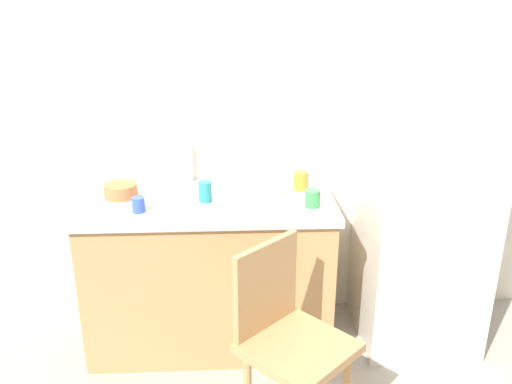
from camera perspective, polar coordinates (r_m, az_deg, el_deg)
back_wall at (r=3.02m, az=2.77°, el=9.92°), size 4.80×0.10×2.60m
cabinet_base at (r=2.98m, az=-4.91°, el=-8.66°), size 1.27×0.60×0.81m
countertop at (r=2.80m, az=-5.17°, el=-1.07°), size 1.31×0.64×0.04m
faucet at (r=3.00m, az=-7.31°, el=3.09°), size 0.02×0.02×0.23m
refrigerator at (r=3.03m, az=17.13°, el=-3.54°), size 0.61×0.61×1.33m
chair at (r=2.34m, az=3.33°, el=-15.04°), size 0.57×0.57×0.89m
dish_tray at (r=2.85m, az=-0.01°, el=0.43°), size 0.28×0.20×0.05m
terracotta_bowl at (r=2.88m, az=-14.20°, el=0.16°), size 0.17×0.17×0.07m
cup_green at (r=2.68m, az=6.03°, el=-0.68°), size 0.08×0.08×0.09m
cup_blue at (r=2.66m, az=-12.39°, el=-1.32°), size 0.06×0.06×0.07m
cup_orange at (r=2.90m, az=4.81°, el=1.18°), size 0.08×0.08×0.10m
cup_teal at (r=2.74m, az=-5.43°, el=0.04°), size 0.07×0.07×0.11m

